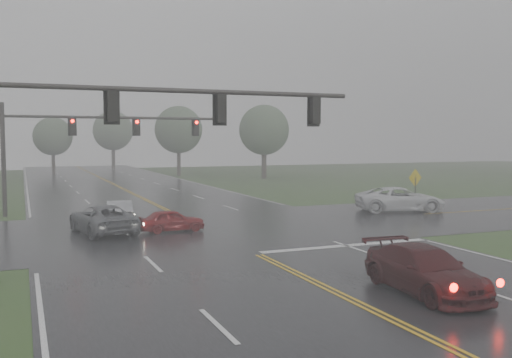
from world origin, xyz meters
name	(u,v)px	position (x,y,z in m)	size (l,w,h in m)	color
main_road	(214,234)	(0.00, 20.00, 0.00)	(18.00, 160.00, 0.02)	black
cross_street	(203,228)	(0.00, 22.00, 0.00)	(120.00, 14.00, 0.02)	black
stop_bar	(346,246)	(4.50, 14.40, 0.00)	(8.50, 0.50, 0.01)	silver
sedan_maroon	(424,293)	(2.58, 6.54, 0.00)	(2.04, 5.01, 1.46)	#35090B
sedan_red	(172,232)	(-1.89, 21.44, 0.00)	(1.38, 3.44, 1.17)	maroon
sedan_silver	(119,223)	(-3.97, 25.66, 0.00)	(1.40, 4.01, 1.32)	#9C9DA3
car_grey	(103,233)	(-5.34, 22.29, 0.00)	(2.42, 5.26, 1.46)	#53555A
pickup_white	(400,212)	(14.41, 23.76, 0.00)	(2.73, 5.92, 1.65)	silver
signal_gantry_near	(117,126)	(-5.89, 13.28, 5.35)	(13.97, 0.33, 7.61)	black
signal_gantry_far	(77,136)	(-5.78, 31.21, 5.08)	(14.08, 0.36, 7.18)	black
sign_diamond_east	(415,183)	(15.42, 23.53, 1.95)	(1.19, 0.26, 2.89)	black
tree_ne_a	(179,130)	(10.41, 66.98, 6.15)	(6.37, 6.37, 9.35)	#2F251E
tree_n_mid	(53,136)	(-4.99, 78.23, 5.28)	(5.47, 5.47, 8.03)	#2F251E
tree_e_near	(264,130)	(18.71, 57.21, 6.01)	(6.23, 6.23, 9.15)	#2F251E
tree_n_far	(113,131)	(4.82, 87.94, 6.27)	(6.50, 6.50, 9.54)	#2F251E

